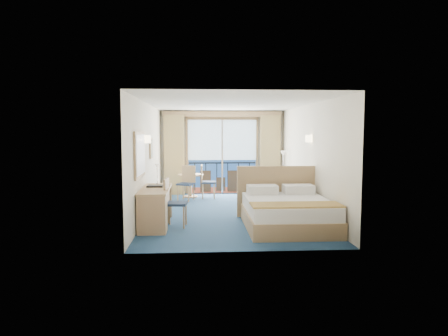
# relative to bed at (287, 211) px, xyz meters

# --- Properties ---
(floor) EXTENTS (6.50, 6.50, 0.00)m
(floor) POSITION_rel_bed_xyz_m (-1.10, 1.54, -0.34)
(floor) COLOR navy
(floor) RESTS_ON ground
(room_walls) EXTENTS (4.04, 6.54, 2.72)m
(room_walls) POSITION_rel_bed_xyz_m (-1.10, 1.54, 1.44)
(room_walls) COLOR white
(room_walls) RESTS_ON ground
(balcony_door) EXTENTS (2.36, 0.03, 2.52)m
(balcony_door) POSITION_rel_bed_xyz_m (-1.11, 4.76, 0.80)
(balcony_door) COLOR navy
(balcony_door) RESTS_ON room_walls
(curtain_left) EXTENTS (0.65, 0.22, 2.55)m
(curtain_left) POSITION_rel_bed_xyz_m (-2.65, 4.61, 0.94)
(curtain_left) COLOR tan
(curtain_left) RESTS_ON room_walls
(curtain_right) EXTENTS (0.65, 0.22, 2.55)m
(curtain_right) POSITION_rel_bed_xyz_m (0.45, 4.61, 0.94)
(curtain_right) COLOR tan
(curtain_right) RESTS_ON room_walls
(pelmet) EXTENTS (3.80, 0.25, 0.18)m
(pelmet) POSITION_rel_bed_xyz_m (-1.10, 4.64, 2.24)
(pelmet) COLOR #A48059
(pelmet) RESTS_ON room_walls
(mirror) EXTENTS (0.05, 1.25, 0.95)m
(mirror) POSITION_rel_bed_xyz_m (-3.07, 0.04, 1.21)
(mirror) COLOR #A48059
(mirror) RESTS_ON room_walls
(wall_print) EXTENTS (0.04, 0.42, 0.52)m
(wall_print) POSITION_rel_bed_xyz_m (-3.07, 1.99, 1.26)
(wall_print) COLOR #A48059
(wall_print) RESTS_ON room_walls
(sconce_left) EXTENTS (0.18, 0.18, 0.18)m
(sconce_left) POSITION_rel_bed_xyz_m (-3.04, 0.94, 1.51)
(sconce_left) COLOR #FFE7B2
(sconce_left) RESTS_ON room_walls
(sconce_right) EXTENTS (0.18, 0.18, 0.18)m
(sconce_right) POSITION_rel_bed_xyz_m (0.84, 1.39, 1.51)
(sconce_right) COLOR #FFE7B2
(sconce_right) RESTS_ON room_walls
(bed) EXTENTS (1.92, 2.28, 1.21)m
(bed) POSITION_rel_bed_xyz_m (0.00, 0.00, 0.00)
(bed) COLOR #A48059
(bed) RESTS_ON ground
(nightstand) EXTENTS (0.38, 0.36, 0.50)m
(nightstand) POSITION_rel_bed_xyz_m (0.69, 1.50, -0.09)
(nightstand) COLOR tan
(nightstand) RESTS_ON ground
(phone) EXTENTS (0.20, 0.18, 0.08)m
(phone) POSITION_rel_bed_xyz_m (0.65, 1.52, 0.20)
(phone) COLOR white
(phone) RESTS_ON nightstand
(armchair) EXTENTS (0.97, 0.98, 0.65)m
(armchair) POSITION_rel_bed_xyz_m (0.55, 3.51, -0.01)
(armchair) COLOR #424650
(armchair) RESTS_ON ground
(floor_lamp) EXTENTS (0.20, 0.20, 1.44)m
(floor_lamp) POSITION_rel_bed_xyz_m (0.71, 3.78, 0.75)
(floor_lamp) COLOR silver
(floor_lamp) RESTS_ON ground
(desk) EXTENTS (0.59, 1.73, 0.81)m
(desk) POSITION_rel_bed_xyz_m (-2.79, -0.18, 0.11)
(desk) COLOR #A48059
(desk) RESTS_ON ground
(desk_chair) EXTENTS (0.49, 0.48, 1.04)m
(desk_chair) POSITION_rel_bed_xyz_m (-2.43, 0.17, 0.25)
(desk_chair) COLOR #1E2C47
(desk_chair) RESTS_ON ground
(folder) EXTENTS (0.38, 0.30, 0.03)m
(folder) POSITION_rel_bed_xyz_m (-2.81, 0.51, 0.49)
(folder) COLOR black
(folder) RESTS_ON desk
(desk_lamp) EXTENTS (0.12, 0.12, 0.46)m
(desk_lamp) POSITION_rel_bed_xyz_m (-2.81, 0.86, 0.81)
(desk_lamp) COLOR silver
(desk_lamp) RESTS_ON desk
(round_table) EXTENTS (0.79, 0.79, 0.71)m
(round_table) POSITION_rel_bed_xyz_m (-2.13, 4.03, 0.20)
(round_table) COLOR #A48059
(round_table) RESTS_ON ground
(table_chair_a) EXTENTS (0.45, 0.44, 1.01)m
(table_chair_a) POSITION_rel_bed_xyz_m (-1.67, 3.80, 0.23)
(table_chair_a) COLOR #1E2C47
(table_chair_a) RESTS_ON ground
(table_chair_b) EXTENTS (0.58, 0.58, 1.01)m
(table_chair_b) POSITION_rel_bed_xyz_m (-2.22, 3.50, 0.23)
(table_chair_b) COLOR #1E2C47
(table_chair_b) RESTS_ON ground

